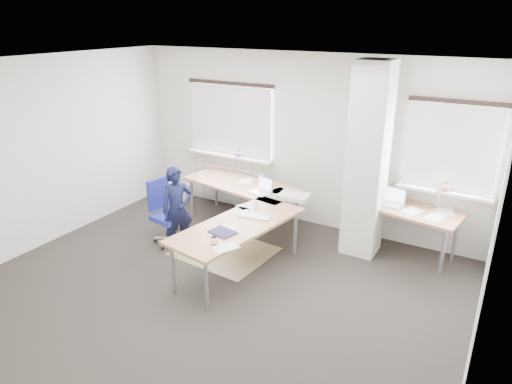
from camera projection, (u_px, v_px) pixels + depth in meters
The scene contains 8 objects.
ground at pixel (215, 288), 5.91m from camera, with size 6.00×6.00×0.00m, color black.
room_shell at pixel (244, 152), 5.57m from camera, with size 6.04×5.04×2.82m.
floor_mat at pixel (224, 251), 6.83m from camera, with size 1.36×1.15×0.01m, color olive.
white_crate at pixel (177, 191), 8.81m from camera, with size 0.46×0.32×0.28m, color white.
desk_main at pixel (243, 205), 6.74m from camera, with size 2.40×2.98×0.96m.
desk_side at pixel (410, 212), 6.51m from camera, with size 1.50×0.93×1.22m.
task_chair at pixel (168, 226), 7.01m from camera, with size 0.56×0.55×1.01m.
person at pixel (177, 209), 6.72m from camera, with size 0.47×0.31×1.28m, color black.
Camera 1 is at (2.98, -4.14, 3.29)m, focal length 32.00 mm.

